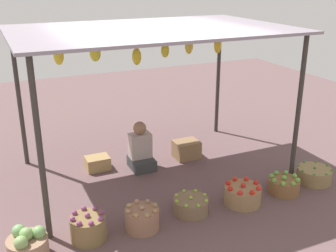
# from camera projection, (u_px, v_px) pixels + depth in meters

# --- Properties ---
(ground_plane) EXTENTS (14.00, 14.00, 0.00)m
(ground_plane) POSITION_uv_depth(u_px,v_px,m) (154.00, 171.00, 6.60)
(ground_plane) COLOR brown
(market_stall_structure) EXTENTS (3.91, 2.54, 2.24)m
(market_stall_structure) POSITION_uv_depth(u_px,v_px,m) (151.00, 38.00, 5.88)
(market_stall_structure) COLOR #38332D
(market_stall_structure) RESTS_ON ground
(vendor_person) EXTENTS (0.36, 0.44, 0.78)m
(vendor_person) POSITION_uv_depth(u_px,v_px,m) (141.00, 151.00, 6.61)
(vendor_person) COLOR #3A3D3E
(vendor_person) RESTS_ON ground
(basket_cabbages) EXTENTS (0.45, 0.45, 0.37)m
(basket_cabbages) POSITION_uv_depth(u_px,v_px,m) (28.00, 245.00, 4.55)
(basket_cabbages) COLOR #9E7A5F
(basket_cabbages) RESTS_ON ground
(basket_purple_onions) EXTENTS (0.42, 0.42, 0.35)m
(basket_purple_onions) POSITION_uv_depth(u_px,v_px,m) (88.00, 228.00, 4.86)
(basket_purple_onions) COLOR olive
(basket_purple_onions) RESTS_ON ground
(basket_potatoes) EXTENTS (0.42, 0.42, 0.32)m
(basket_potatoes) POSITION_uv_depth(u_px,v_px,m) (142.00, 219.00, 5.06)
(basket_potatoes) COLOR #976B52
(basket_potatoes) RESTS_ON ground
(basket_limes) EXTENTS (0.46, 0.46, 0.24)m
(basket_limes) POSITION_uv_depth(u_px,v_px,m) (191.00, 205.00, 5.42)
(basket_limes) COLOR #7D6247
(basket_limes) RESTS_ON ground
(basket_red_tomatoes) EXTENTS (0.50, 0.50, 0.31)m
(basket_red_tomatoes) POSITION_uv_depth(u_px,v_px,m) (243.00, 195.00, 5.63)
(basket_red_tomatoes) COLOR #99754E
(basket_red_tomatoes) RESTS_ON ground
(basket_green_apples) EXTENTS (0.45, 0.45, 0.26)m
(basket_green_apples) POSITION_uv_depth(u_px,v_px,m) (284.00, 185.00, 5.92)
(basket_green_apples) COLOR brown
(basket_green_apples) RESTS_ON ground
(basket_green_chilies) EXTENTS (0.51, 0.51, 0.25)m
(basket_green_chilies) POSITION_uv_depth(u_px,v_px,m) (314.00, 175.00, 6.22)
(basket_green_chilies) COLOR #90774D
(basket_green_chilies) RESTS_ON ground
(wooden_crate_near_vendor) EXTENTS (0.37, 0.29, 0.21)m
(wooden_crate_near_vendor) POSITION_uv_depth(u_px,v_px,m) (98.00, 163.00, 6.62)
(wooden_crate_near_vendor) COLOR #A58451
(wooden_crate_near_vendor) RESTS_ON ground
(wooden_crate_stacked_rear) EXTENTS (0.41, 0.34, 0.29)m
(wooden_crate_stacked_rear) POSITION_uv_depth(u_px,v_px,m) (186.00, 149.00, 7.03)
(wooden_crate_stacked_rear) COLOR olive
(wooden_crate_stacked_rear) RESTS_ON ground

